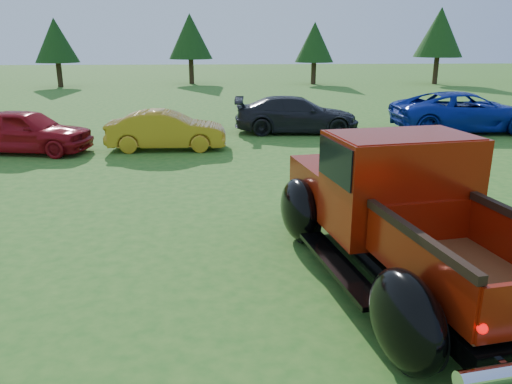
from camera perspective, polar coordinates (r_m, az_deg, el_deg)
name	(u,v)px	position (r m, az deg, el deg)	size (l,w,h in m)	color
ground	(268,252)	(8.01, 1.42, -6.82)	(120.00, 120.00, 0.00)	#28631C
tree_west	(56,40)	(38.02, -21.92, 15.77)	(2.94, 2.94, 4.60)	#332114
tree_mid_left	(190,36)	(38.36, -7.54, 17.22)	(3.20, 3.20, 5.00)	#332114
tree_mid_right	(315,42)	(37.88, 6.71, 16.63)	(2.82, 2.82, 4.40)	#332114
tree_east	(440,32)	(39.99, 20.25, 16.74)	(3.46, 3.46, 5.40)	#332114
pickup_truck	(396,207)	(7.37, 15.76, -1.70)	(3.26, 5.67, 2.01)	black
show_car_red	(26,131)	(16.26, -24.83, 6.36)	(1.53, 3.81, 1.30)	maroon
show_car_yellow	(167,130)	(15.47, -10.17, 6.96)	(1.24, 3.56, 1.17)	#B98418
show_car_grey	(296,115)	(18.11, 4.65, 8.81)	(1.79, 4.41, 1.28)	black
show_car_blue	(464,112)	(19.72, 22.71, 8.45)	(2.36, 5.13, 1.43)	#0D2294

